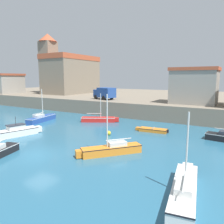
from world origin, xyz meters
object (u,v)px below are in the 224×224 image
(motorboat_white_3, at_px, (16,132))
(truck_on_quay, at_px, (105,93))
(harbor_shed_near_wharf, at_px, (4,83))
(sailboat_red_4, at_px, (99,119))
(sailboat_blue_1, at_px, (42,118))
(sailboat_orange_0, at_px, (111,149))
(sailboat_white_5, at_px, (184,189))
(dinghy_orange_7, at_px, (152,130))
(mooring_buoy, at_px, (109,133))
(church, at_px, (68,72))
(harbor_shed_far_end, at_px, (194,86))

(motorboat_white_3, height_order, truck_on_quay, truck_on_quay)
(motorboat_white_3, xyz_separation_m, harbor_shed_near_wharf, (-32.93, 20.57, 4.52))
(sailboat_red_4, bearing_deg, truck_on_quay, 117.39)
(sailboat_blue_1, bearing_deg, sailboat_orange_0, -22.83)
(sailboat_blue_1, distance_m, sailboat_white_5, 25.64)
(sailboat_white_5, bearing_deg, motorboat_white_3, 169.81)
(sailboat_white_5, height_order, harbor_shed_near_wharf, harbor_shed_near_wharf)
(dinghy_orange_7, relative_size, truck_on_quay, 0.86)
(sailboat_white_5, relative_size, mooring_buoy, 12.80)
(harbor_shed_near_wharf, bearing_deg, sailboat_blue_1, -24.66)
(sailboat_white_5, distance_m, truck_on_quay, 30.50)
(sailboat_blue_1, relative_size, church, 0.40)
(sailboat_orange_0, bearing_deg, harbor_shed_far_end, 82.28)
(mooring_buoy, height_order, harbor_shed_near_wharf, harbor_shed_near_wharf)
(sailboat_blue_1, height_order, truck_on_quay, sailboat_blue_1)
(sailboat_blue_1, height_order, mooring_buoy, sailboat_blue_1)
(sailboat_red_4, relative_size, mooring_buoy, 10.69)
(sailboat_white_5, height_order, dinghy_orange_7, sailboat_white_5)
(harbor_shed_near_wharf, bearing_deg, sailboat_orange_0, -24.00)
(motorboat_white_3, distance_m, harbor_shed_near_wharf, 39.09)
(sailboat_blue_1, bearing_deg, truck_on_quay, 74.24)
(dinghy_orange_7, xyz_separation_m, truck_on_quay, (-13.11, 9.72, 3.44))
(sailboat_blue_1, bearing_deg, dinghy_orange_7, 8.51)
(sailboat_white_5, xyz_separation_m, dinghy_orange_7, (-6.72, 13.23, -0.27))
(sailboat_blue_1, xyz_separation_m, harbor_shed_far_end, (19.06, 13.82, 4.81))
(sailboat_orange_0, distance_m, motorboat_white_3, 12.28)
(motorboat_white_3, xyz_separation_m, sailboat_red_4, (3.58, 11.52, -0.12))
(motorboat_white_3, distance_m, sailboat_white_5, 19.59)
(church, distance_m, truck_on_quay, 20.11)
(sailboat_blue_1, height_order, harbor_shed_near_wharf, harbor_shed_near_wharf)
(motorboat_white_3, distance_m, dinghy_orange_7, 15.92)
(sailboat_blue_1, bearing_deg, sailboat_white_5, -24.80)
(sailboat_white_5, distance_m, mooring_buoy, 13.91)
(sailboat_orange_0, distance_m, sailboat_blue_1, 17.64)
(dinghy_orange_7, bearing_deg, sailboat_orange_0, -91.81)
(sailboat_blue_1, xyz_separation_m, church, (-13.91, 21.48, 7.37))
(sailboat_red_4, height_order, sailboat_white_5, sailboat_white_5)
(dinghy_orange_7, bearing_deg, harbor_shed_far_end, 77.53)
(sailboat_orange_0, relative_size, sailboat_white_5, 0.81)
(sailboat_orange_0, distance_m, church, 42.04)
(harbor_shed_far_end, bearing_deg, sailboat_white_5, -80.28)
(motorboat_white_3, relative_size, church, 0.38)
(mooring_buoy, bearing_deg, motorboat_white_3, -147.15)
(sailboat_orange_0, xyz_separation_m, sailboat_blue_1, (-16.26, 6.85, 0.04))
(sailboat_blue_1, relative_size, harbor_shed_far_end, 0.87)
(motorboat_white_3, height_order, sailboat_white_5, sailboat_white_5)
(motorboat_white_3, relative_size, truck_on_quay, 1.23)
(sailboat_orange_0, height_order, harbor_shed_far_end, harbor_shed_far_end)
(motorboat_white_3, relative_size, sailboat_red_4, 1.08)
(mooring_buoy, relative_size, harbor_shed_near_wharf, 0.06)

